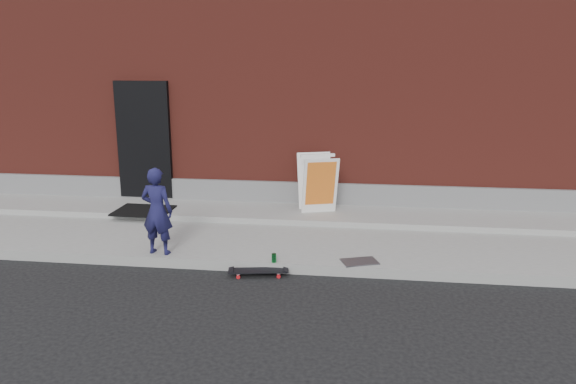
% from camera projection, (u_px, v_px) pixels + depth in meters
% --- Properties ---
extents(ground, '(80.00, 80.00, 0.00)m').
position_uv_depth(ground, '(247.00, 272.00, 7.99)').
color(ground, black).
rests_on(ground, ground).
extents(sidewalk, '(20.00, 3.00, 0.15)m').
position_uv_depth(sidewalk, '(265.00, 234.00, 9.41)').
color(sidewalk, gray).
rests_on(sidewalk, ground).
extents(apron, '(20.00, 1.20, 0.10)m').
position_uv_depth(apron, '(273.00, 212.00, 10.25)').
color(apron, gray).
rests_on(apron, sidewalk).
extents(building, '(20.00, 8.10, 5.00)m').
position_uv_depth(building, '(301.00, 75.00, 14.12)').
color(building, maroon).
rests_on(building, ground).
extents(child, '(0.50, 0.36, 1.29)m').
position_uv_depth(child, '(157.00, 211.00, 8.16)').
color(child, '#17163F').
rests_on(child, sidewalk).
extents(skateboard, '(0.83, 0.34, 0.09)m').
position_uv_depth(skateboard, '(258.00, 271.00, 7.83)').
color(skateboard, '#B61217').
rests_on(skateboard, ground).
extents(pizza_sign, '(0.81, 0.89, 1.04)m').
position_uv_depth(pizza_sign, '(318.00, 183.00, 10.07)').
color(pizza_sign, white).
rests_on(pizza_sign, apron).
extents(soda_can, '(0.07, 0.07, 0.13)m').
position_uv_depth(soda_can, '(274.00, 258.00, 7.93)').
color(soda_can, '#177530').
rests_on(soda_can, sidewalk).
extents(doormat, '(1.00, 0.81, 0.03)m').
position_uv_depth(doormat, '(143.00, 211.00, 10.14)').
color(doormat, black).
rests_on(doormat, apron).
extents(utility_plate, '(0.58, 0.47, 0.01)m').
position_uv_depth(utility_plate, '(360.00, 262.00, 7.95)').
color(utility_plate, '#4C4B50').
rests_on(utility_plate, sidewalk).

